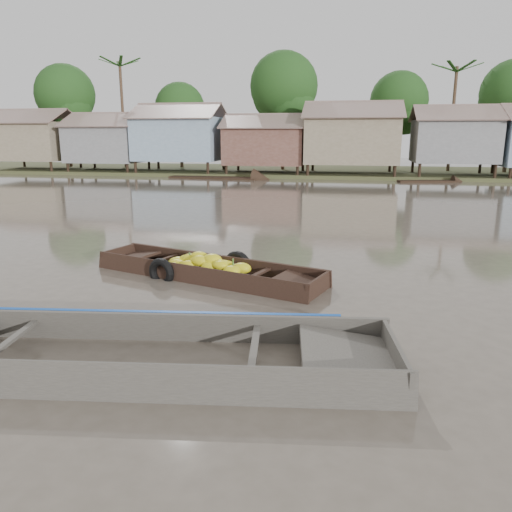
# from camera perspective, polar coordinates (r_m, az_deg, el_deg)

# --- Properties ---
(ground) EXTENTS (120.00, 120.00, 0.00)m
(ground) POSITION_cam_1_polar(r_m,az_deg,el_deg) (9.13, -6.17, -6.47)
(ground) COLOR #544B40
(ground) RESTS_ON ground
(riverbank) EXTENTS (120.00, 12.47, 10.22)m
(riverbank) POSITION_cam_1_polar(r_m,az_deg,el_deg) (40.05, 11.71, 13.50)
(riverbank) COLOR #384723
(riverbank) RESTS_ON ground
(banana_boat) EXTENTS (5.62, 3.01, 0.77)m
(banana_boat) POSITION_cam_1_polar(r_m,az_deg,el_deg) (11.34, -5.89, -1.58)
(banana_boat) COLOR black
(banana_boat) RESTS_ON ground
(viewer_boat) EXTENTS (7.62, 2.88, 0.60)m
(viewer_boat) POSITION_cam_1_polar(r_m,az_deg,el_deg) (7.32, -14.13, -11.64)
(viewer_boat) COLOR #3F3B35
(viewer_boat) RESTS_ON ground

